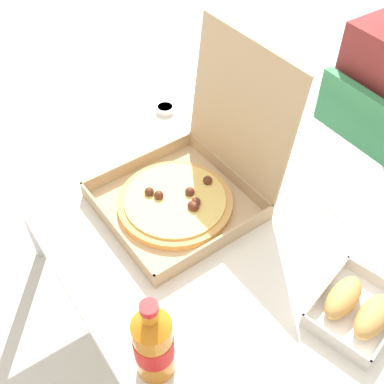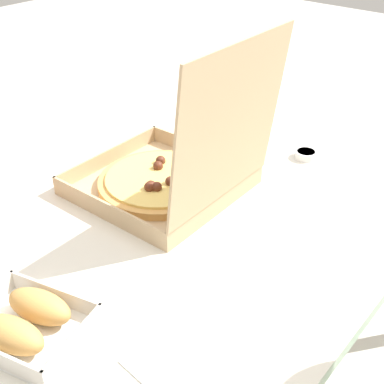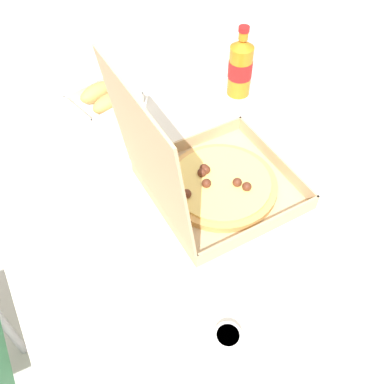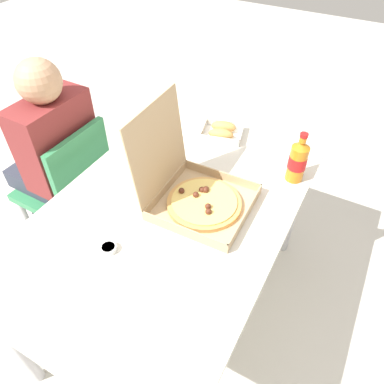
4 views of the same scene
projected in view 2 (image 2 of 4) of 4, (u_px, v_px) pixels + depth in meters
The scene contains 5 objects.
dining_table at pixel (209, 222), 1.22m from camera, with size 1.38×0.87×0.74m.
pizza_box_open at pixel (171, 173), 1.16m from camera, with size 0.35×0.40×0.39m.
bread_side_box at pixel (26, 322), 0.82m from camera, with size 0.19×0.22×0.06m.
paper_menu at pixel (201, 350), 0.80m from camera, with size 0.21×0.15×0.00m, color white.
dipping_sauce_cup at pixel (306, 154), 1.32m from camera, with size 0.06×0.06×0.02m.
Camera 2 is at (0.78, 0.61, 1.38)m, focal length 48.13 mm.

